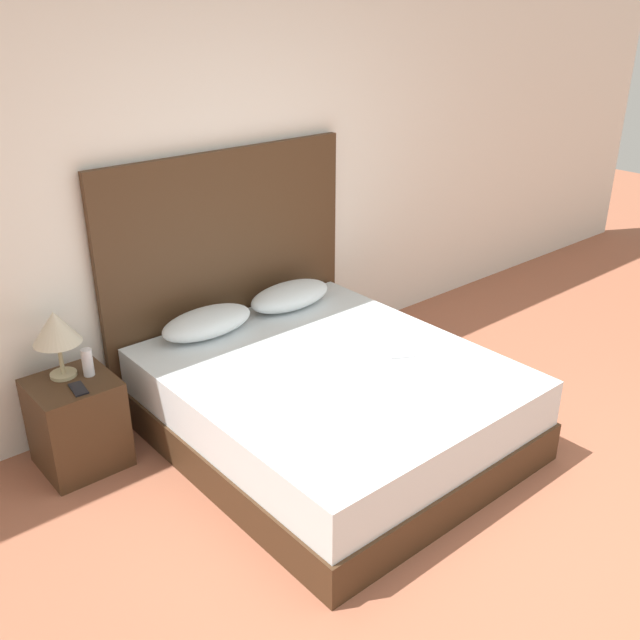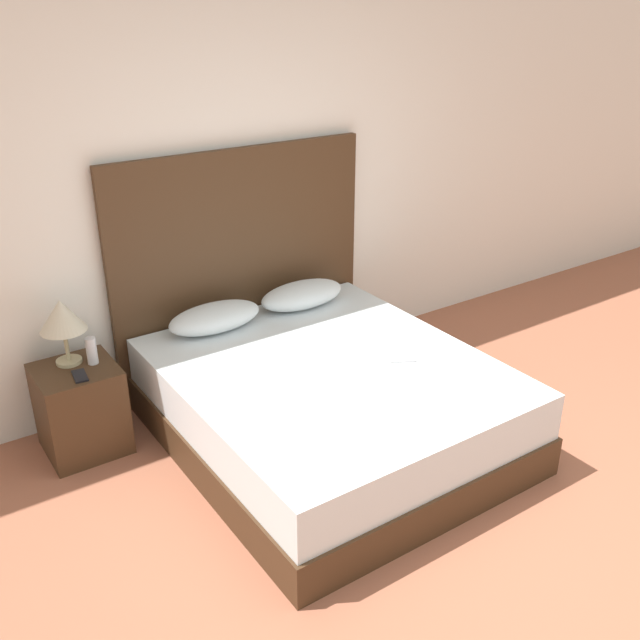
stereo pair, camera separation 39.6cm
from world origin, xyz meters
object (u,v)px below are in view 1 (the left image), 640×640
object	(u,v)px
phone_on_nightstand	(78,389)
bed	(331,403)
nightstand	(77,423)
table_lamp	(56,329)
phone_on_bed	(402,355)

from	to	relation	value
phone_on_nightstand	bed	bearing A→B (deg)	-27.25
bed	nightstand	world-z (taller)	nightstand
table_lamp	phone_on_nightstand	xyz separation A→B (m)	(-0.00, -0.20, -0.28)
table_lamp	phone_on_nightstand	size ratio (longest dim) A/B	2.48
bed	table_lamp	world-z (taller)	table_lamp
nightstand	bed	bearing A→B (deg)	-31.11
nightstand	table_lamp	xyz separation A→B (m)	(-0.00, 0.09, 0.55)
nightstand	table_lamp	size ratio (longest dim) A/B	1.37
phone_on_bed	table_lamp	size ratio (longest dim) A/B	0.42
bed	phone_on_nightstand	xyz separation A→B (m)	(-1.24, 0.64, 0.29)
phone_on_bed	table_lamp	world-z (taller)	table_lamp
nightstand	phone_on_nightstand	distance (m)	0.29
phone_on_bed	table_lamp	bearing A→B (deg)	147.91
bed	phone_on_nightstand	distance (m)	1.42
nightstand	phone_on_nightstand	bearing A→B (deg)	-90.57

